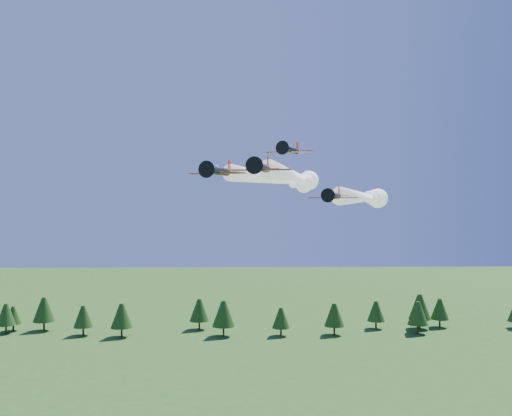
{
  "coord_description": "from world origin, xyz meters",
  "views": [
    {
      "loc": [
        -4.23,
        -76.37,
        41.83
      ],
      "look_at": [
        -2.32,
        0.0,
        41.29
      ],
      "focal_mm": 40.0,
      "sensor_mm": 36.0,
      "label": 1
    }
  ],
  "objects_px": {
    "plane_lead": "(297,177)",
    "plane_left": "(279,180)",
    "plane_slot": "(290,150)",
    "plane_right": "(365,198)"
  },
  "relations": [
    {
      "from": "plane_lead",
      "to": "plane_left",
      "type": "bearing_deg",
      "value": 113.17
    },
    {
      "from": "plane_slot",
      "to": "plane_right",
      "type": "bearing_deg",
      "value": 66.94
    },
    {
      "from": "plane_left",
      "to": "plane_slot",
      "type": "bearing_deg",
      "value": -70.07
    },
    {
      "from": "plane_left",
      "to": "plane_slot",
      "type": "xyz_separation_m",
      "value": [
        -0.08,
        -25.25,
        3.25
      ]
    },
    {
      "from": "plane_lead",
      "to": "plane_slot",
      "type": "distance_m",
      "value": 12.08
    },
    {
      "from": "plane_lead",
      "to": "plane_slot",
      "type": "relative_size",
      "value": 5.91
    },
    {
      "from": "plane_lead",
      "to": "plane_left",
      "type": "height_order",
      "value": "plane_left"
    },
    {
      "from": "plane_left",
      "to": "plane_slot",
      "type": "height_order",
      "value": "plane_slot"
    },
    {
      "from": "plane_slot",
      "to": "plane_left",
      "type": "bearing_deg",
      "value": 112.51
    },
    {
      "from": "plane_left",
      "to": "plane_slot",
      "type": "relative_size",
      "value": 6.69
    }
  ]
}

